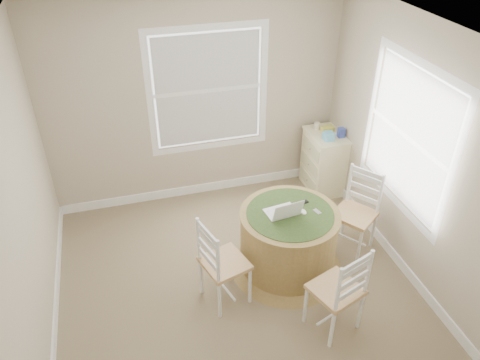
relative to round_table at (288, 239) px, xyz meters
name	(u,v)px	position (x,y,z in m)	size (l,w,h in m)	color
room	(249,171)	(-0.43, 0.02, 0.90)	(3.64, 3.64, 2.64)	#92805C
round_table	(288,239)	(0.00, 0.00, 0.00)	(1.21, 1.21, 0.74)	#9A7C45
chair_left	(225,263)	(-0.75, -0.24, 0.07)	(0.42, 0.40, 0.95)	white
chair_near	(336,289)	(0.13, -0.85, 0.07)	(0.42, 0.40, 0.95)	white
chair_right	(354,214)	(0.81, 0.10, 0.07)	(0.42, 0.40, 0.95)	white
laptop	(283,212)	(-0.07, 0.01, 0.36)	(0.35, 0.32, 0.22)	white
mouse	(303,212)	(0.14, -0.02, 0.34)	(0.06, 0.09, 0.03)	white
phone	(317,212)	(0.27, -0.05, 0.33)	(0.04, 0.09, 0.02)	#B7BABF
keys	(305,202)	(0.22, 0.13, 0.34)	(0.06, 0.05, 0.03)	black
corner_chest	(324,161)	(1.01, 1.31, 0.01)	(0.47, 0.62, 0.82)	beige
tissue_box	(329,137)	(0.95, 1.16, 0.47)	(0.12, 0.12, 0.10)	#5CABD3
box_yellow	(327,129)	(1.04, 1.39, 0.45)	(0.15, 0.10, 0.06)	gold
box_blue	(342,133)	(1.14, 1.19, 0.48)	(0.08, 0.08, 0.12)	#3645A2
cup_cream	(316,125)	(0.93, 1.49, 0.47)	(0.07, 0.07, 0.09)	beige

